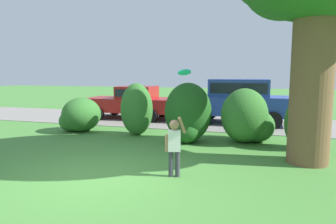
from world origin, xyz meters
TOP-DOWN VIEW (x-y plane):
  - ground_plane at (0.00, 0.00)m, footprint 80.00×80.00m
  - driveway_strip at (0.00, 7.86)m, footprint 28.00×4.40m
  - shrub_near_tree at (-3.27, 4.41)m, footprint 1.53×1.54m
  - shrub_centre_left at (-0.96, 4.41)m, footprint 1.15×1.00m
  - shrub_centre at (1.00, 3.93)m, footprint 1.50×1.36m
  - shrub_centre_right at (2.81, 4.39)m, footprint 1.66×1.73m
  - shrub_far_end at (4.37, 3.94)m, footprint 0.98×0.90m
  - parked_sedan at (-2.63, 7.94)m, footprint 4.45×2.19m
  - parked_suv at (2.33, 7.96)m, footprint 4.71×2.12m
  - child_thrower at (1.49, 0.61)m, footprint 0.41×0.34m
  - frisbee at (1.64, 0.85)m, footprint 0.30×0.27m

SIDE VIEW (x-z plane):
  - ground_plane at x=0.00m, z-range 0.00..0.00m
  - driveway_strip at x=0.00m, z-range 0.00..0.02m
  - shrub_near_tree at x=-3.27m, z-range -0.04..1.22m
  - child_thrower at x=1.49m, z-range 0.07..1.36m
  - shrub_far_end at x=4.37m, z-range -0.04..1.49m
  - shrub_centre_right at x=2.81m, z-range -0.08..1.62m
  - parked_sedan at x=-2.63m, z-range 0.07..1.63m
  - shrub_centre at x=1.00m, z-range -0.07..1.81m
  - shrub_centre_left at x=-0.96m, z-range 0.00..1.83m
  - parked_suv at x=2.33m, z-range 0.12..2.04m
  - frisbee at x=1.64m, z-range 2.10..2.27m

